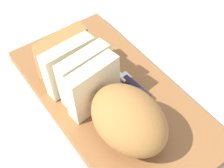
# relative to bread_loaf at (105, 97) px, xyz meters

# --- Properties ---
(ground_plane) EXTENTS (3.00, 3.00, 0.00)m
(ground_plane) POSITION_rel_bread_loaf_xyz_m (0.03, -0.04, -0.07)
(ground_plane) COLOR beige
(cutting_board) EXTENTS (0.46, 0.25, 0.02)m
(cutting_board) POSITION_rel_bread_loaf_xyz_m (0.03, -0.04, -0.06)
(cutting_board) COLOR brown
(cutting_board) RESTS_ON ground_plane
(bread_loaf) EXTENTS (0.30, 0.14, 0.10)m
(bread_loaf) POSITION_rel_bread_loaf_xyz_m (0.00, 0.00, 0.00)
(bread_loaf) COLOR #996633
(bread_loaf) RESTS_ON cutting_board
(bread_knife) EXTENTS (0.28, 0.04, 0.02)m
(bread_knife) POSITION_rel_bread_loaf_xyz_m (0.05, -0.08, -0.04)
(bread_knife) COLOR silver
(bread_knife) RESTS_ON cutting_board
(crumb_near_knife) EXTENTS (0.00, 0.00, 0.00)m
(crumb_near_knife) POSITION_rel_bread_loaf_xyz_m (0.06, 0.01, -0.05)
(crumb_near_knife) COLOR tan
(crumb_near_knife) RESTS_ON cutting_board
(crumb_near_loaf) EXTENTS (0.01, 0.01, 0.01)m
(crumb_near_loaf) POSITION_rel_bread_loaf_xyz_m (0.03, -0.02, -0.05)
(crumb_near_loaf) COLOR tan
(crumb_near_loaf) RESTS_ON cutting_board
(crumb_stray_left) EXTENTS (0.01, 0.01, 0.01)m
(crumb_stray_left) POSITION_rel_bread_loaf_xyz_m (0.04, -0.01, -0.05)
(crumb_stray_left) COLOR tan
(crumb_stray_left) RESTS_ON cutting_board
(crumb_stray_right) EXTENTS (0.00, 0.00, 0.00)m
(crumb_stray_right) POSITION_rel_bread_loaf_xyz_m (0.06, 0.03, -0.05)
(crumb_stray_right) COLOR tan
(crumb_stray_right) RESTS_ON cutting_board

